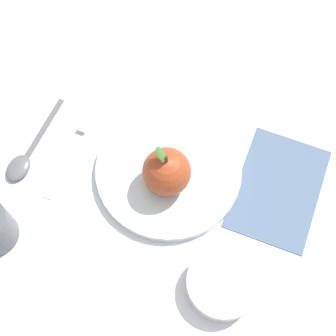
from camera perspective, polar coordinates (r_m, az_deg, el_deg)
name	(u,v)px	position (r m, az deg, el deg)	size (l,w,h in m)	color
ground_plane	(157,165)	(0.80, -1.22, 0.32)	(2.40, 2.40, 0.00)	silver
dinner_plate	(168,171)	(0.78, 0.00, -0.33)	(0.23, 0.23, 0.02)	silver
apple	(167,172)	(0.74, -0.15, -0.42)	(0.07, 0.07, 0.09)	#9E3D1E
side_bowl	(222,283)	(0.72, 6.22, -12.88)	(0.10, 0.10, 0.03)	silver
knife	(82,131)	(0.83, -9.80, 4.15)	(0.06, 0.21, 0.01)	silver
spoon	(24,159)	(0.83, -16.07, 0.98)	(0.05, 0.17, 0.01)	#59595E
linen_napkin	(278,188)	(0.80, 12.45, -2.24)	(0.13, 0.18, 0.00)	slate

